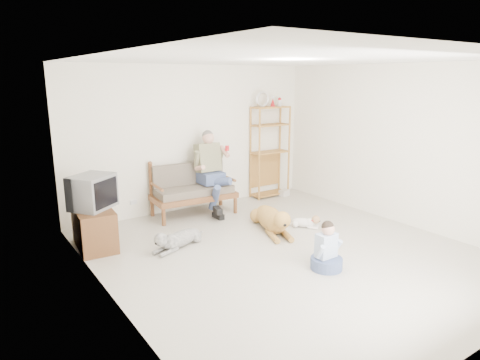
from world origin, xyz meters
TOP-DOWN VIEW (x-y plane):
  - floor at (0.00, 0.00)m, footprint 5.50×5.50m
  - ceiling at (0.00, 0.00)m, footprint 5.50×5.50m
  - wall_back at (0.00, 2.75)m, footprint 5.00×0.00m
  - wall_left at (-2.50, 0.00)m, footprint 0.00×5.50m
  - wall_right at (2.50, 0.00)m, footprint 0.00×5.50m
  - loveseat at (-0.26, 2.38)m, footprint 1.55×0.82m
  - man at (0.07, 2.16)m, footprint 0.58×0.83m
  - etagere at (1.68, 2.55)m, footprint 0.84×0.37m
  - book_stack at (1.95, 2.37)m, footprint 0.22×0.18m
  - tv_stand at (-2.23, 1.76)m, footprint 0.57×0.94m
  - crt_tv at (-2.20, 1.78)m, footprint 0.76×0.74m
  - wall_outlet at (-1.25, 2.73)m, footprint 0.12×0.02m
  - golden_retriever at (0.41, 0.83)m, footprint 0.74×1.50m
  - shaggy_dog at (-1.22, 1.06)m, footprint 1.05×0.51m
  - terrier at (0.98, 0.63)m, footprint 0.41×0.49m
  - child at (0.09, -0.70)m, footprint 0.42×0.42m

SIDE VIEW (x-z plane):
  - floor at x=0.00m, z-range 0.00..0.00m
  - book_stack at x=1.95m, z-range 0.00..0.13m
  - terrier at x=0.98m, z-range -0.02..0.21m
  - shaggy_dog at x=-1.22m, z-range -0.03..0.30m
  - golden_retriever at x=0.41m, z-range -0.04..0.43m
  - child at x=0.09m, z-range -0.09..0.57m
  - wall_outlet at x=-1.25m, z-range 0.26..0.34m
  - tv_stand at x=-2.23m, z-range 0.00..0.60m
  - loveseat at x=-0.26m, z-range 0.01..0.96m
  - man at x=0.07m, z-range 0.03..1.37m
  - crt_tv at x=-2.20m, z-range 0.60..1.10m
  - etagere at x=1.68m, z-range -0.13..2.07m
  - wall_left at x=-2.50m, z-range -1.40..4.10m
  - wall_right at x=2.50m, z-range -1.40..4.10m
  - wall_back at x=0.00m, z-range -1.15..3.85m
  - ceiling at x=0.00m, z-range 2.70..2.70m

